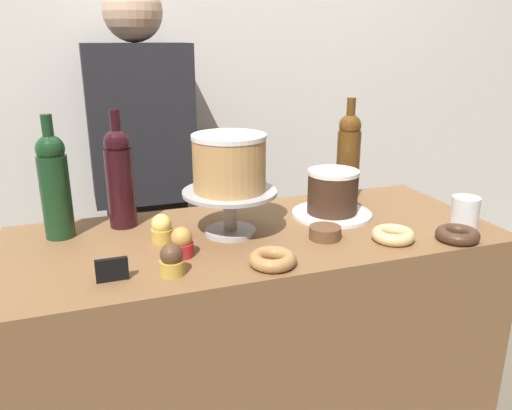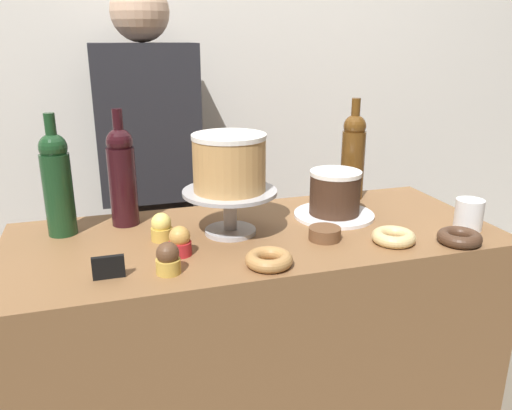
# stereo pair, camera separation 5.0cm
# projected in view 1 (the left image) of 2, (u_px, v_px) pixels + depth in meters

# --- Properties ---
(back_wall) EXTENTS (6.00, 0.05, 2.60)m
(back_wall) POSITION_uv_depth(u_px,v_px,m) (185.00, 68.00, 2.03)
(back_wall) COLOR silver
(back_wall) RESTS_ON ground_plane
(display_counter) EXTENTS (1.32, 0.55, 0.91)m
(display_counter) POSITION_uv_depth(u_px,v_px,m) (256.00, 375.00, 1.53)
(display_counter) COLOR brown
(display_counter) RESTS_ON ground_plane
(cake_stand_pedestal) EXTENTS (0.25, 0.25, 0.12)m
(cake_stand_pedestal) POSITION_uv_depth(u_px,v_px,m) (230.00, 204.00, 1.36)
(cake_stand_pedestal) COLOR #B2B2B7
(cake_stand_pedestal) RESTS_ON display_counter
(white_layer_cake) EXTENTS (0.19, 0.19, 0.15)m
(white_layer_cake) POSITION_uv_depth(u_px,v_px,m) (229.00, 163.00, 1.33)
(white_layer_cake) COLOR tan
(white_layer_cake) RESTS_ON cake_stand_pedestal
(silver_serving_platter) EXTENTS (0.24, 0.24, 0.01)m
(silver_serving_platter) POSITION_uv_depth(u_px,v_px,m) (332.00, 214.00, 1.53)
(silver_serving_platter) COLOR white
(silver_serving_platter) RESTS_ON display_counter
(chocolate_round_cake) EXTENTS (0.15, 0.15, 0.13)m
(chocolate_round_cake) POSITION_uv_depth(u_px,v_px,m) (333.00, 191.00, 1.50)
(chocolate_round_cake) COLOR #3D2619
(chocolate_round_cake) RESTS_ON silver_serving_platter
(wine_bottle_dark_red) EXTENTS (0.08, 0.08, 0.33)m
(wine_bottle_dark_red) POSITION_uv_depth(u_px,v_px,m) (120.00, 176.00, 1.40)
(wine_bottle_dark_red) COLOR black
(wine_bottle_dark_red) RESTS_ON display_counter
(wine_bottle_green) EXTENTS (0.08, 0.08, 0.33)m
(wine_bottle_green) POSITION_uv_depth(u_px,v_px,m) (55.00, 184.00, 1.32)
(wine_bottle_green) COLOR #193D1E
(wine_bottle_green) RESTS_ON display_counter
(wine_bottle_amber) EXTENTS (0.08, 0.08, 0.33)m
(wine_bottle_amber) POSITION_uv_depth(u_px,v_px,m) (348.00, 154.00, 1.67)
(wine_bottle_amber) COLOR #5B3814
(wine_bottle_amber) RESTS_ON display_counter
(cupcake_lemon) EXTENTS (0.06, 0.06, 0.07)m
(cupcake_lemon) POSITION_uv_depth(u_px,v_px,m) (162.00, 229.00, 1.32)
(cupcake_lemon) COLOR gold
(cupcake_lemon) RESTS_ON display_counter
(cupcake_chocolate) EXTENTS (0.06, 0.06, 0.07)m
(cupcake_chocolate) POSITION_uv_depth(u_px,v_px,m) (172.00, 260.00, 1.14)
(cupcake_chocolate) COLOR gold
(cupcake_chocolate) RESTS_ON display_counter
(cupcake_caramel) EXTENTS (0.06, 0.06, 0.07)m
(cupcake_caramel) POSITION_uv_depth(u_px,v_px,m) (182.00, 243.00, 1.23)
(cupcake_caramel) COLOR red
(cupcake_caramel) RESTS_ON display_counter
(donut_chocolate) EXTENTS (0.11, 0.11, 0.03)m
(donut_chocolate) POSITION_uv_depth(u_px,v_px,m) (457.00, 235.00, 1.33)
(donut_chocolate) COLOR #472D1E
(donut_chocolate) RESTS_ON display_counter
(donut_glazed) EXTENTS (0.11, 0.11, 0.03)m
(donut_glazed) POSITION_uv_depth(u_px,v_px,m) (393.00, 235.00, 1.33)
(donut_glazed) COLOR #E0C17F
(donut_glazed) RESTS_ON display_counter
(donut_maple) EXTENTS (0.11, 0.11, 0.03)m
(donut_maple) POSITION_uv_depth(u_px,v_px,m) (272.00, 259.00, 1.19)
(donut_maple) COLOR #B27F47
(donut_maple) RESTS_ON display_counter
(cookie_stack) EXTENTS (0.08, 0.08, 0.03)m
(cookie_stack) POSITION_uv_depth(u_px,v_px,m) (325.00, 233.00, 1.35)
(cookie_stack) COLOR brown
(cookie_stack) RESTS_ON display_counter
(price_sign_chalkboard) EXTENTS (0.07, 0.01, 0.05)m
(price_sign_chalkboard) POSITION_uv_depth(u_px,v_px,m) (112.00, 270.00, 1.11)
(price_sign_chalkboard) COLOR black
(price_sign_chalkboard) RESTS_ON display_counter
(coffee_cup_ceramic) EXTENTS (0.08, 0.08, 0.08)m
(coffee_cup_ceramic) POSITION_uv_depth(u_px,v_px,m) (465.00, 212.00, 1.43)
(coffee_cup_ceramic) COLOR white
(coffee_cup_ceramic) RESTS_ON display_counter
(barista_figure) EXTENTS (0.36, 0.22, 1.60)m
(barista_figure) POSITION_uv_depth(u_px,v_px,m) (146.00, 200.00, 1.91)
(barista_figure) COLOR black
(barista_figure) RESTS_ON ground_plane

